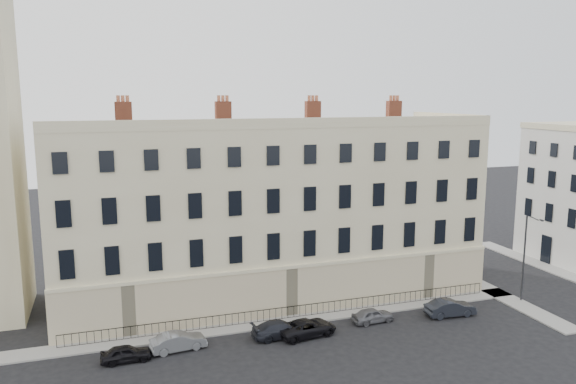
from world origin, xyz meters
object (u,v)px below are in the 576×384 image
object	(u,v)px
streetlamp	(525,255)
car_f	(450,308)
car_b	(178,341)
car_e	(373,315)
car_d	(307,328)
car_c	(280,329)
car_a	(126,353)

from	to	relation	value
streetlamp	car_f	bearing A→B (deg)	-157.74
car_b	car_e	bearing A→B (deg)	-96.49
car_d	car_f	bearing A→B (deg)	-99.00
car_b	car_c	bearing A→B (deg)	-98.39
car_b	car_f	world-z (taller)	car_f
car_a	car_b	size ratio (longest dim) A/B	0.86
car_d	streetlamp	world-z (taller)	streetlamp
car_c	car_f	xyz separation A→B (m)	(14.17, -0.50, 0.06)
car_a	car_d	distance (m)	12.83
car_c	car_f	world-z (taller)	car_f
car_a	streetlamp	size ratio (longest dim) A/B	0.44
car_a	car_c	distance (m)	10.90
car_b	car_f	bearing A→B (deg)	-98.82
car_e	streetlamp	world-z (taller)	streetlamp
car_a	car_f	distance (m)	25.06
car_b	streetlamp	distance (m)	29.46
car_b	car_d	distance (m)	9.32
car_c	streetlamp	distance (m)	22.18
car_c	streetlamp	bearing A→B (deg)	-93.44
car_e	car_f	size ratio (longest dim) A/B	0.82
car_a	car_f	bearing A→B (deg)	-90.88
car_d	car_e	world-z (taller)	car_d
car_d	car_e	distance (m)	5.79
car_f	car_e	bearing A→B (deg)	86.32
car_a	car_d	size ratio (longest dim) A/B	0.74
car_b	car_a	bearing A→B (deg)	92.75
car_a	car_e	xyz separation A→B (m)	(18.57, 0.74, 0.01)
car_d	streetlamp	distance (m)	20.28
car_f	car_d	bearing A→B (deg)	93.05
car_a	car_c	size ratio (longest dim) A/B	0.78
car_c	car_d	xyz separation A→B (m)	(1.94, -0.41, 0.01)
car_d	car_b	bearing A→B (deg)	77.83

